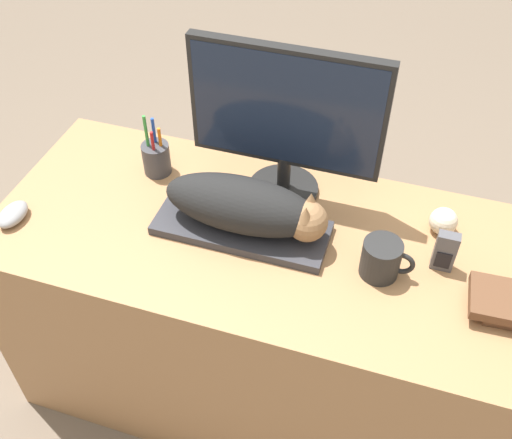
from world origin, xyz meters
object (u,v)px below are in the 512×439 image
object	(u,v)px
pen_cup	(156,157)
computer_mouse	(13,214)
baseball	(443,221)
coffee_mug	(382,259)
keyboard	(242,228)
monitor	(286,117)
cat	(249,206)
phone	(445,252)

from	to	relation	value
pen_cup	computer_mouse	bearing A→B (deg)	-133.02
pen_cup	baseball	bearing A→B (deg)	0.11
pen_cup	coffee_mug	bearing A→B (deg)	-15.64
computer_mouse	baseball	distance (m)	1.11
pen_cup	baseball	distance (m)	0.79
keyboard	baseball	bearing A→B (deg)	17.86
monitor	pen_cup	world-z (taller)	monitor
keyboard	monitor	world-z (taller)	monitor
keyboard	pen_cup	xyz separation A→B (m)	(-0.31, 0.16, 0.04)
cat	computer_mouse	bearing A→B (deg)	-166.83
keyboard	computer_mouse	xyz separation A→B (m)	(-0.58, -0.14, 0.01)
cat	baseball	world-z (taller)	cat
coffee_mug	cat	bearing A→B (deg)	174.84
phone	baseball	bearing A→B (deg)	95.02
baseball	keyboard	bearing A→B (deg)	-162.14
computer_mouse	coffee_mug	world-z (taller)	coffee_mug
cat	monitor	size ratio (longest dim) A/B	0.84
cat	pen_cup	world-z (taller)	pen_cup
baseball	phone	size ratio (longest dim) A/B	0.65
monitor	phone	xyz separation A→B (m)	(0.44, -0.15, -0.19)
cat	computer_mouse	size ratio (longest dim) A/B	4.11
coffee_mug	phone	xyz separation A→B (m)	(0.14, 0.06, 0.01)
coffee_mug	baseball	bearing A→B (deg)	55.80
monitor	computer_mouse	xyz separation A→B (m)	(-0.64, -0.32, -0.23)
cat	phone	distance (m)	0.48
baseball	pen_cup	bearing A→B (deg)	-179.89
coffee_mug	baseball	world-z (taller)	coffee_mug
coffee_mug	baseball	xyz separation A→B (m)	(0.13, 0.19, -0.01)
monitor	phone	distance (m)	0.50
coffee_mug	pen_cup	size ratio (longest dim) A/B	0.67
keyboard	monitor	distance (m)	0.30
keyboard	monitor	size ratio (longest dim) A/B	0.90
keyboard	monitor	bearing A→B (deg)	72.19
computer_mouse	baseball	bearing A→B (deg)	15.58
cat	baseball	bearing A→B (deg)	18.61
computer_mouse	baseball	size ratio (longest dim) A/B	1.42
keyboard	computer_mouse	size ratio (longest dim) A/B	4.39
monitor	baseball	xyz separation A→B (m)	(0.43, -0.03, -0.21)
keyboard	phone	bearing A→B (deg)	3.80
keyboard	pen_cup	distance (m)	0.35
baseball	phone	world-z (taller)	phone
computer_mouse	baseball	world-z (taller)	baseball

